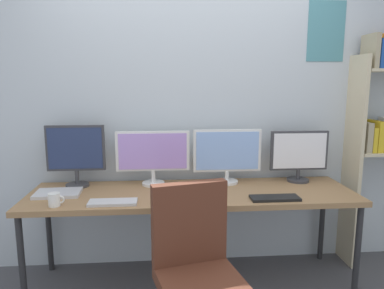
{
  "coord_description": "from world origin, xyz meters",
  "views": [
    {
      "loc": [
        -0.22,
        -1.99,
        1.55
      ],
      "look_at": [
        0.0,
        0.65,
        1.09
      ],
      "focal_mm": 33.62,
      "sensor_mm": 36.0,
      "label": 1
    }
  ],
  "objects": [
    {
      "name": "monitor_center_right",
      "position": [
        0.3,
        0.81,
        0.98
      ],
      "size": [
        0.55,
        0.18,
        0.44
      ],
      "color": "silver",
      "rests_on": "desk"
    },
    {
      "name": "keyboard_right",
      "position": [
        0.56,
        0.37,
        0.75
      ],
      "size": [
        0.34,
        0.13,
        0.02
      ],
      "primitive_type": "cube",
      "color": "black",
      "rests_on": "desk"
    },
    {
      "name": "keyboard_left",
      "position": [
        -0.56,
        0.37,
        0.75
      ],
      "size": [
        0.33,
        0.13,
        0.02
      ],
      "primitive_type": "cube",
      "color": "silver",
      "rests_on": "desk"
    },
    {
      "name": "wall_back",
      "position": [
        0.0,
        1.02,
        1.3
      ],
      "size": [
        4.83,
        0.11,
        2.6
      ],
      "color": "silver",
      "rests_on": "ground_plane"
    },
    {
      "name": "monitor_far_right",
      "position": [
        0.89,
        0.81,
        0.97
      ],
      "size": [
        0.48,
        0.18,
        0.42
      ],
      "color": "#38383D",
      "rests_on": "desk"
    },
    {
      "name": "computer_mouse",
      "position": [
        -0.06,
        0.45,
        0.76
      ],
      "size": [
        0.06,
        0.1,
        0.03
      ],
      "primitive_type": "ellipsoid",
      "color": "black",
      "rests_on": "desk"
    },
    {
      "name": "laptop_closed",
      "position": [
        -0.99,
        0.6,
        0.75
      ],
      "size": [
        0.33,
        0.23,
        0.02
      ],
      "primitive_type": "cube",
      "rotation": [
        0.0,
        0.0,
        0.04
      ],
      "color": "silver",
      "rests_on": "desk"
    },
    {
      "name": "monitor_far_left",
      "position": [
        -0.89,
        0.81,
        1.01
      ],
      "size": [
        0.45,
        0.18,
        0.48
      ],
      "color": "#38383D",
      "rests_on": "desk"
    },
    {
      "name": "monitor_center_left",
      "position": [
        -0.3,
        0.81,
        0.99
      ],
      "size": [
        0.58,
        0.18,
        0.43
      ],
      "color": "silver",
      "rests_on": "desk"
    },
    {
      "name": "desk",
      "position": [
        0.0,
        0.6,
        0.69
      ],
      "size": [
        2.43,
        0.68,
        0.74
      ],
      "color": "#936D47",
      "rests_on": "ground_plane"
    },
    {
      "name": "coffee_mug",
      "position": [
        -0.94,
        0.35,
        0.79
      ],
      "size": [
        0.11,
        0.08,
        0.09
      ],
      "color": "white",
      "rests_on": "desk"
    }
  ]
}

